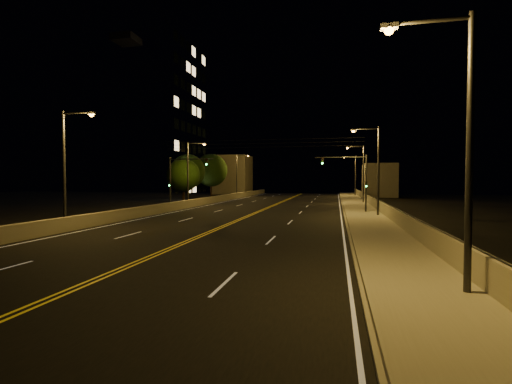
% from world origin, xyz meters
% --- Properties ---
extents(ground, '(160.00, 160.00, 0.00)m').
position_xyz_m(ground, '(0.00, 0.00, 0.00)').
color(ground, black).
rests_on(ground, ground).
extents(road, '(18.00, 120.00, 0.02)m').
position_xyz_m(road, '(0.00, 20.00, 0.01)').
color(road, black).
rests_on(road, ground).
extents(sidewalk, '(3.60, 120.00, 0.30)m').
position_xyz_m(sidewalk, '(10.80, 20.00, 0.15)').
color(sidewalk, gray).
rests_on(sidewalk, ground).
extents(curb, '(0.14, 120.00, 0.15)m').
position_xyz_m(curb, '(8.93, 20.00, 0.07)').
color(curb, gray).
rests_on(curb, ground).
extents(parapet_wall, '(0.30, 120.00, 1.00)m').
position_xyz_m(parapet_wall, '(12.45, 20.00, 0.80)').
color(parapet_wall, gray).
rests_on(parapet_wall, sidewalk).
extents(jersey_barrier, '(0.45, 120.00, 0.98)m').
position_xyz_m(jersey_barrier, '(-9.50, 20.00, 0.49)').
color(jersey_barrier, gray).
rests_on(jersey_barrier, ground).
extents(distant_building_right, '(6.00, 10.00, 6.56)m').
position_xyz_m(distant_building_right, '(16.50, 67.73, 3.28)').
color(distant_building_right, gray).
rests_on(distant_building_right, ground).
extents(distant_building_left, '(8.00, 8.00, 9.06)m').
position_xyz_m(distant_building_left, '(-16.00, 74.70, 4.53)').
color(distant_building_left, gray).
rests_on(distant_building_left, ground).
extents(parapet_rail, '(0.06, 120.00, 0.06)m').
position_xyz_m(parapet_rail, '(12.45, 20.00, 1.33)').
color(parapet_rail, black).
rests_on(parapet_rail, parapet_wall).
extents(lane_markings, '(17.32, 116.00, 0.00)m').
position_xyz_m(lane_markings, '(0.00, 19.93, 0.02)').
color(lane_markings, silver).
rests_on(lane_markings, road).
extents(streetlight_0, '(2.55, 0.28, 8.15)m').
position_xyz_m(streetlight_0, '(11.49, 1.21, 4.77)').
color(streetlight_0, '#2D2D33').
rests_on(streetlight_0, ground).
extents(streetlight_1, '(2.55, 0.28, 8.15)m').
position_xyz_m(streetlight_1, '(11.49, 24.32, 4.77)').
color(streetlight_1, '#2D2D33').
rests_on(streetlight_1, ground).
extents(streetlight_2, '(2.55, 0.28, 8.15)m').
position_xyz_m(streetlight_2, '(11.49, 42.82, 4.77)').
color(streetlight_2, '#2D2D33').
rests_on(streetlight_2, ground).
extents(streetlight_3, '(2.55, 0.28, 8.15)m').
position_xyz_m(streetlight_3, '(11.49, 65.26, 4.77)').
color(streetlight_3, '#2D2D33').
rests_on(streetlight_3, ground).
extents(streetlight_4, '(2.55, 0.28, 8.15)m').
position_xyz_m(streetlight_4, '(-9.89, 11.87, 4.77)').
color(streetlight_4, '#2D2D33').
rests_on(streetlight_4, ground).
extents(streetlight_5, '(2.55, 0.28, 8.15)m').
position_xyz_m(streetlight_5, '(-9.89, 33.61, 4.77)').
color(streetlight_5, '#2D2D33').
rests_on(streetlight_5, ground).
extents(streetlight_6, '(2.55, 0.28, 8.15)m').
position_xyz_m(streetlight_6, '(-9.89, 57.08, 4.77)').
color(streetlight_6, '#2D2D33').
rests_on(streetlight_6, ground).
extents(traffic_signal_right, '(5.11, 0.31, 5.89)m').
position_xyz_m(traffic_signal_right, '(9.98, 27.66, 3.74)').
color(traffic_signal_right, '#2D2D33').
rests_on(traffic_signal_right, ground).
extents(traffic_signal_left, '(5.11, 0.31, 5.89)m').
position_xyz_m(traffic_signal_left, '(-8.78, 27.66, 3.74)').
color(traffic_signal_left, '#2D2D33').
rests_on(traffic_signal_left, ground).
extents(overhead_wires, '(22.00, 0.03, 0.83)m').
position_xyz_m(overhead_wires, '(0.00, 29.50, 7.40)').
color(overhead_wires, black).
extents(building_tower, '(24.00, 15.00, 28.50)m').
position_xyz_m(building_tower, '(-27.89, 48.90, 13.68)').
color(building_tower, gray).
rests_on(building_tower, ground).
extents(tree_0, '(4.78, 4.78, 6.48)m').
position_xyz_m(tree_0, '(-13.48, 39.84, 4.08)').
color(tree_0, black).
rests_on(tree_0, ground).
extents(tree_1, '(5.57, 5.57, 7.54)m').
position_xyz_m(tree_1, '(-15.32, 45.86, 4.75)').
color(tree_1, black).
rests_on(tree_1, ground).
extents(tree_2, '(6.00, 6.00, 8.13)m').
position_xyz_m(tree_2, '(-14.25, 54.05, 5.12)').
color(tree_2, black).
rests_on(tree_2, ground).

